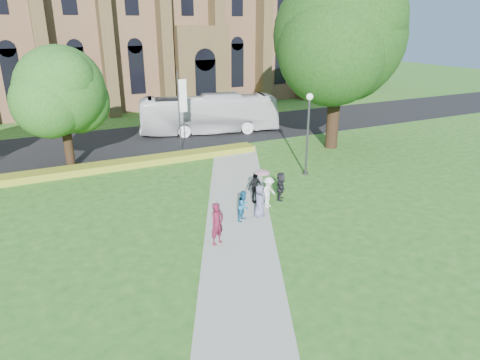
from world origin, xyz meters
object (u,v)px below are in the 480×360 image
streetlamp (308,125)px  tour_coach (209,114)px  large_tree (339,36)px  pedestrian_0 (217,224)px

streetlamp → tour_coach: bearing=95.8°
streetlamp → large_tree: bearing=39.3°
tour_coach → pedestrian_0: size_ratio=6.33×
large_tree → pedestrian_0: size_ratio=6.89×
streetlamp → tour_coach: size_ratio=0.43×
pedestrian_0 → large_tree: bearing=13.8°
large_tree → tour_coach: 12.84m
large_tree → pedestrian_0: bearing=-143.7°
streetlamp → pedestrian_0: bearing=-145.6°
tour_coach → large_tree: bearing=-128.7°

